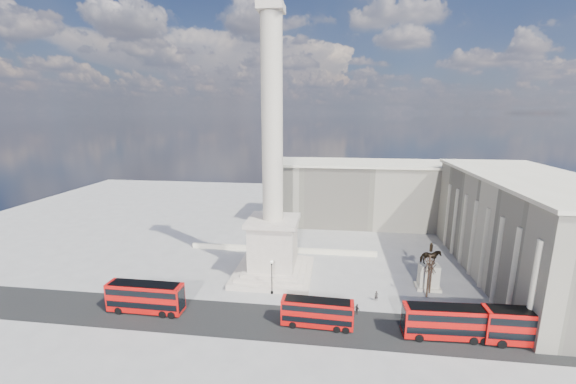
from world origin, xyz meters
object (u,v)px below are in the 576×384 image
(nelsons_column, at_px, (273,207))
(red_bus_d, at_px, (532,327))
(victorian_lamp, at_px, (272,274))
(pedestrian_standing, at_px, (463,317))
(pedestrian_crossing, at_px, (357,309))
(equestrian_statue, at_px, (429,273))
(red_bus_a, at_px, (146,297))
(red_bus_b, at_px, (318,313))
(pedestrian_walking, at_px, (376,296))
(red_bus_c, at_px, (447,322))

(nelsons_column, height_order, red_bus_d, nelsons_column)
(nelsons_column, bearing_deg, victorian_lamp, -82.34)
(pedestrian_standing, relative_size, pedestrian_crossing, 0.97)
(red_bus_d, distance_m, victorian_lamp, 36.35)
(equestrian_statue, relative_size, pedestrian_standing, 4.99)
(red_bus_a, bearing_deg, red_bus_b, -0.28)
(equestrian_statue, relative_size, pedestrian_walking, 5.05)
(pedestrian_walking, distance_m, pedestrian_crossing, 5.56)
(red_bus_d, bearing_deg, victorian_lamp, 165.55)
(red_bus_c, relative_size, pedestrian_standing, 6.83)
(nelsons_column, relative_size, pedestrian_crossing, 29.34)
(red_bus_a, distance_m, equestrian_statue, 45.59)
(nelsons_column, xyz_separation_m, red_bus_a, (-16.73, -14.83, -10.50))
(pedestrian_standing, bearing_deg, red_bus_b, 8.96)
(red_bus_c, distance_m, equestrian_statue, 13.88)
(pedestrian_crossing, bearing_deg, pedestrian_standing, -133.15)
(pedestrian_standing, bearing_deg, pedestrian_walking, -22.42)
(red_bus_b, xyz_separation_m, equestrian_statue, (18.10, 13.43, 0.75))
(red_bus_a, height_order, pedestrian_standing, red_bus_a)
(red_bus_c, bearing_deg, pedestrian_crossing, 157.57)
(nelsons_column, height_order, red_bus_a, nelsons_column)
(nelsons_column, height_order, pedestrian_walking, nelsons_column)
(red_bus_c, height_order, victorian_lamp, victorian_lamp)
(equestrian_statue, bearing_deg, red_bus_a, -163.36)
(red_bus_c, height_order, pedestrian_standing, red_bus_c)
(red_bus_c, xyz_separation_m, pedestrian_crossing, (-11.37, 4.11, -1.53))
(nelsons_column, height_order, red_bus_b, nelsons_column)
(red_bus_b, height_order, pedestrian_standing, red_bus_b)
(red_bus_d, height_order, victorian_lamp, victorian_lamp)
(red_bus_d, relative_size, pedestrian_standing, 7.16)
(red_bus_c, bearing_deg, pedestrian_walking, 130.69)
(red_bus_d, bearing_deg, pedestrian_standing, 148.43)
(victorian_lamp, relative_size, pedestrian_crossing, 3.46)
(red_bus_b, bearing_deg, red_bus_c, 0.81)
(red_bus_c, xyz_separation_m, victorian_lamp, (-24.95, 8.59, 1.08))
(red_bus_a, xyz_separation_m, red_bus_b, (25.58, -0.37, -0.30))
(red_bus_c, relative_size, pedestrian_crossing, 6.65)
(red_bus_c, height_order, pedestrian_walking, red_bus_c)
(victorian_lamp, xyz_separation_m, equestrian_statue, (26.00, 5.24, -0.60))
(red_bus_a, xyz_separation_m, equestrian_statue, (43.68, 13.06, 0.44))
(victorian_lamp, bearing_deg, red_bus_d, -13.66)
(nelsons_column, xyz_separation_m, red_bus_d, (36.25, -15.60, -10.41))
(red_bus_c, bearing_deg, nelsons_column, 146.35)
(red_bus_a, distance_m, red_bus_b, 25.59)
(red_bus_d, height_order, pedestrian_crossing, red_bus_d)
(red_bus_a, xyz_separation_m, red_bus_d, (52.98, -0.77, 0.09))
(red_bus_d, xyz_separation_m, equestrian_statue, (-9.30, 13.82, 0.35))
(red_bus_b, height_order, red_bus_c, red_bus_c)
(victorian_lamp, xyz_separation_m, pedestrian_walking, (16.87, -0.01, -2.65))
(red_bus_a, relative_size, equestrian_statue, 1.38)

